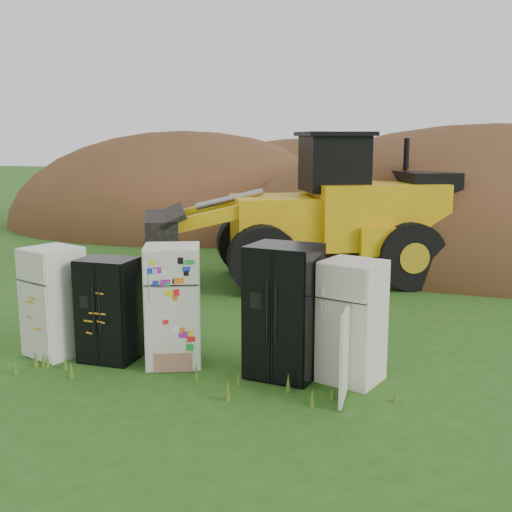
{
  "coord_description": "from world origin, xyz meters",
  "views": [
    {
      "loc": [
        3.19,
        -8.94,
        3.52
      ],
      "look_at": [
        0.33,
        2.0,
        1.41
      ],
      "focal_mm": 45.0,
      "sensor_mm": 36.0,
      "label": 1
    }
  ],
  "objects_px": {
    "fridge_leftmost": "(54,302)",
    "fridge_black_side": "(109,310)",
    "fridge_sticker": "(173,305)",
    "wheel_loader": "(296,208)",
    "fridge_black_right": "(284,311)",
    "fridge_open_door": "(352,321)"
  },
  "relations": [
    {
      "from": "fridge_leftmost",
      "to": "fridge_sticker",
      "type": "height_order",
      "value": "fridge_sticker"
    },
    {
      "from": "fridge_black_side",
      "to": "fridge_open_door",
      "type": "bearing_deg",
      "value": 3.62
    },
    {
      "from": "fridge_leftmost",
      "to": "wheel_loader",
      "type": "bearing_deg",
      "value": 89.51
    },
    {
      "from": "fridge_leftmost",
      "to": "fridge_open_door",
      "type": "height_order",
      "value": "fridge_open_door"
    },
    {
      "from": "fridge_leftmost",
      "to": "fridge_sticker",
      "type": "relative_size",
      "value": 0.94
    },
    {
      "from": "fridge_open_door",
      "to": "wheel_loader",
      "type": "distance_m",
      "value": 6.59
    },
    {
      "from": "fridge_black_side",
      "to": "wheel_loader",
      "type": "bearing_deg",
      "value": 76.68
    },
    {
      "from": "fridge_black_right",
      "to": "fridge_open_door",
      "type": "xyz_separation_m",
      "value": [
        1.0,
        0.05,
        -0.1
      ]
    },
    {
      "from": "fridge_leftmost",
      "to": "fridge_black_side",
      "type": "xyz_separation_m",
      "value": [
        0.97,
        0.01,
        -0.07
      ]
    },
    {
      "from": "fridge_leftmost",
      "to": "fridge_black_right",
      "type": "xyz_separation_m",
      "value": [
        3.8,
        0.03,
        0.1
      ]
    },
    {
      "from": "fridge_sticker",
      "to": "wheel_loader",
      "type": "xyz_separation_m",
      "value": [
        0.72,
        6.19,
        0.88
      ]
    },
    {
      "from": "fridge_leftmost",
      "to": "fridge_black_right",
      "type": "distance_m",
      "value": 3.8
    },
    {
      "from": "fridge_black_right",
      "to": "fridge_open_door",
      "type": "relative_size",
      "value": 1.11
    },
    {
      "from": "fridge_leftmost",
      "to": "fridge_sticker",
      "type": "bearing_deg",
      "value": 25.57
    },
    {
      "from": "fridge_sticker",
      "to": "fridge_open_door",
      "type": "bearing_deg",
      "value": -19.4
    },
    {
      "from": "fridge_sticker",
      "to": "wheel_loader",
      "type": "distance_m",
      "value": 6.29
    },
    {
      "from": "fridge_sticker",
      "to": "wheel_loader",
      "type": "height_order",
      "value": "wheel_loader"
    },
    {
      "from": "fridge_sticker",
      "to": "fridge_black_side",
      "type": "bearing_deg",
      "value": 164.67
    },
    {
      "from": "fridge_leftmost",
      "to": "fridge_open_door",
      "type": "xyz_separation_m",
      "value": [
        4.79,
        0.08,
        0.0
      ]
    },
    {
      "from": "fridge_black_right",
      "to": "fridge_leftmost",
      "type": "bearing_deg",
      "value": -169.05
    },
    {
      "from": "fridge_leftmost",
      "to": "fridge_sticker",
      "type": "distance_m",
      "value": 2.03
    },
    {
      "from": "wheel_loader",
      "to": "fridge_sticker",
      "type": "bearing_deg",
      "value": -120.34
    }
  ]
}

